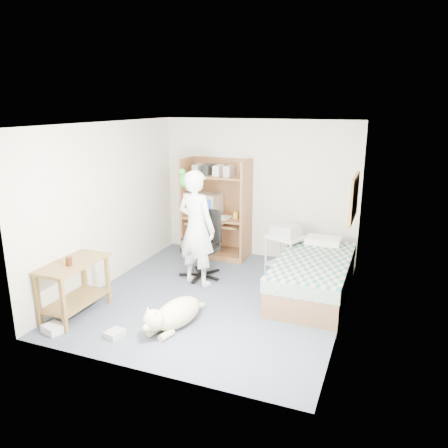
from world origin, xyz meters
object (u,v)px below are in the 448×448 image
Objects in this scene: computer_hutch at (217,212)px; dog at (174,314)px; bed at (313,276)px; office_chair at (203,254)px; person at (196,228)px; printer_cart at (285,249)px; side_desk at (74,280)px.

computer_hutch is 2.90m from dog.
office_chair is at bearing 178.23° from bed.
person reaches higher than bed.
person is (0.03, -0.31, 0.52)m from office_chair.
office_chair is at bearing 115.70° from dog.
bed reaches higher than dog.
bed is 1.85× the size of office_chair.
person is at bearing -68.52° from office_chair.
printer_cart is at bearing -128.01° from person.
side_desk is at bearing 70.66° from person.
side_desk is 1.47× the size of printer_cart.
computer_hutch is at bearing 150.71° from bed.
computer_hutch is 0.99× the size of person.
printer_cart is at bearing 47.39° from side_desk.
person is 1.61m from dog.
bed is 1.90m from person.
side_desk is 3.34m from printer_cart.
side_desk is at bearing -103.91° from office_chair.
dog is at bearing 6.61° from side_desk.
printer_cart is (1.19, 0.89, -0.46)m from person.
computer_hutch is at bearing 114.95° from dog.
computer_hutch is 1.16m from office_chair.
computer_hutch is 2.35m from bed.
dog is (0.36, -1.71, -0.20)m from office_chair.
person is at bearing 55.58° from side_desk.
person is at bearing -80.82° from computer_hutch.
printer_cart is at bearing -18.96° from computer_hutch.
bed is (2.00, -1.12, -0.53)m from computer_hutch.
printer_cart reaches higher than bed.
computer_hutch is at bearing -65.73° from person.
computer_hutch is 1.65× the size of office_chair.
side_desk is 1.44m from dog.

